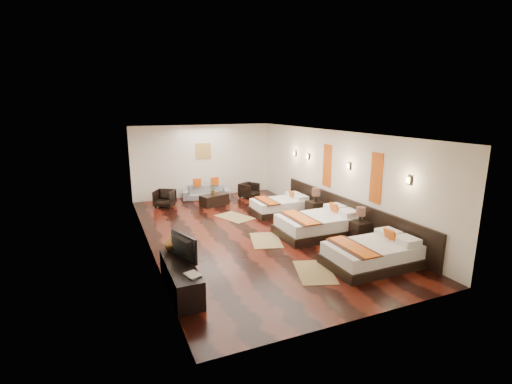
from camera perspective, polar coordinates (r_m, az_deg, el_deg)
name	(u,v)px	position (r m, az deg, el deg)	size (l,w,h in m)	color
floor	(250,232)	(10.44, -1.00, -6.30)	(5.50, 9.50, 0.01)	black
ceiling	(249,133)	(9.86, -1.07, 9.22)	(5.50, 9.50, 0.01)	white
back_wall	(204,161)	(14.50, -8.19, 4.81)	(5.50, 0.01, 2.80)	silver
left_wall	(146,193)	(9.40, -16.75, -0.19)	(0.01, 9.50, 2.80)	silver
right_wall	(333,177)	(11.37, 11.91, 2.35)	(0.01, 9.50, 2.80)	silver
headboard_panel	(346,214)	(10.94, 13.91, -3.30)	(0.08, 6.60, 0.90)	black
bed_near	(373,254)	(8.69, 17.74, -9.19)	(2.06, 1.30, 0.79)	black
bed_mid	(319,225)	(10.32, 9.78, -5.03)	(2.23, 1.40, 0.85)	black
bed_far	(281,206)	(12.26, 3.85, -2.15)	(1.87, 1.18, 0.71)	black
nightstand_a	(360,229)	(10.12, 15.86, -5.54)	(0.46, 0.46, 0.92)	black
nightstand_b	(315,208)	(11.78, 9.27, -2.43)	(0.50, 0.50, 0.98)	black
jute_mat_near	(315,272)	(8.16, 9.14, -12.23)	(0.75, 1.20, 0.01)	olive
jute_mat_mid	(266,240)	(9.83, 1.53, -7.52)	(0.75, 1.20, 0.01)	olive
jute_mat_far	(235,217)	(11.83, -3.35, -3.92)	(0.75, 1.20, 0.01)	olive
tv_console	(181,278)	(7.36, -11.65, -12.98)	(0.50, 1.80, 0.55)	black
tv	(180,248)	(7.35, -11.81, -8.48)	(0.89, 0.12, 0.52)	black
book	(187,277)	(6.71, -10.71, -12.85)	(0.23, 0.31, 0.03)	black
figurine	(172,242)	(7.88, -12.99, -7.63)	(0.34, 0.34, 0.35)	brown
sofa	(206,192)	(14.21, -7.76, -0.02)	(1.78, 0.70, 0.52)	gray
armchair_left	(165,198)	(13.37, -14.06, -0.95)	(0.65, 0.67, 0.61)	black
armchair_right	(249,190)	(14.26, -1.10, 0.27)	(0.62, 0.64, 0.58)	black
coffee_table	(214,200)	(13.25, -6.52, -1.23)	(1.00, 0.50, 0.40)	black
table_plant	(213,190)	(13.23, -6.72, 0.28)	(0.26, 0.23, 0.29)	#235C1E
orange_panel_a	(376,178)	(9.84, 18.24, 2.08)	(0.04, 0.40, 1.30)	#D86014
orange_panel_b	(327,166)	(11.55, 11.05, 4.07)	(0.04, 0.40, 1.30)	#D86014
sconce_near	(409,180)	(9.02, 22.77, 1.71)	(0.07, 0.12, 0.18)	black
sconce_mid	(349,166)	(10.63, 14.30, 3.95)	(0.07, 0.12, 0.18)	black
sconce_far	(308,156)	(12.43, 8.13, 5.52)	(0.07, 0.12, 0.18)	black
sconce_lounge	(295,153)	(13.20, 6.10, 6.02)	(0.07, 0.12, 0.18)	black
gold_artwork	(203,151)	(14.43, -8.22, 6.37)	(0.60, 0.04, 0.60)	#AD873F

